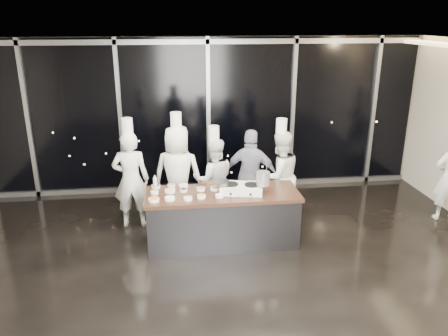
# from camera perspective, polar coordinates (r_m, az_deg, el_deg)

# --- Properties ---
(ground) EXTENTS (9.00, 9.00, 0.00)m
(ground) POSITION_cam_1_polar(r_m,az_deg,el_deg) (6.61, 0.74, -13.45)
(ground) COLOR black
(ground) RESTS_ON ground
(room_shell) EXTENTS (9.02, 7.02, 3.21)m
(room_shell) POSITION_cam_1_polar(r_m,az_deg,el_deg) (5.75, 2.58, 5.91)
(room_shell) COLOR beige
(room_shell) RESTS_ON ground
(window_wall) EXTENTS (8.90, 0.11, 3.20)m
(window_wall) POSITION_cam_1_polar(r_m,az_deg,el_deg) (9.19, -2.08, 6.80)
(window_wall) COLOR black
(window_wall) RESTS_ON ground
(demo_counter) EXTENTS (2.46, 0.86, 0.90)m
(demo_counter) POSITION_cam_1_polar(r_m,az_deg,el_deg) (7.17, -0.21, -6.54)
(demo_counter) COLOR #323237
(demo_counter) RESTS_ON ground
(stove) EXTENTS (0.74, 0.53, 0.14)m
(stove) POSITION_cam_1_polar(r_m,az_deg,el_deg) (6.99, 2.27, -2.66)
(stove) COLOR silver
(stove) RESTS_ON demo_counter
(frying_pan) EXTENTS (0.47, 0.30, 0.04)m
(frying_pan) POSITION_cam_1_polar(r_m,az_deg,el_deg) (6.97, -0.44, -1.87)
(frying_pan) COLOR gray
(frying_pan) RESTS_ON stove
(stock_pot) EXTENTS (0.25, 0.25, 0.21)m
(stock_pot) POSITION_cam_1_polar(r_m,az_deg,el_deg) (6.91, 5.11, -1.37)
(stock_pot) COLOR #ABABAE
(stock_pot) RESTS_ON stove
(prep_bowls) EXTENTS (1.39, 0.70, 0.05)m
(prep_bowls) POSITION_cam_1_polar(r_m,az_deg,el_deg) (6.96, -5.07, -3.17)
(prep_bowls) COLOR white
(prep_bowls) RESTS_ON demo_counter
(squeeze_bottle) EXTENTS (0.06, 0.06, 0.24)m
(squeeze_bottle) POSITION_cam_1_polar(r_m,az_deg,el_deg) (7.21, -8.98, -1.82)
(squeeze_bottle) COLOR silver
(squeeze_bottle) RESTS_ON demo_counter
(chef_far_left) EXTENTS (0.65, 0.44, 1.96)m
(chef_far_left) POSITION_cam_1_polar(r_m,az_deg,el_deg) (7.78, -12.05, -1.38)
(chef_far_left) COLOR silver
(chef_far_left) RESTS_ON ground
(chef_left) EXTENTS (0.99, 0.77, 2.02)m
(chef_left) POSITION_cam_1_polar(r_m,az_deg,el_deg) (7.83, -6.04, -0.78)
(chef_left) COLOR silver
(chef_left) RESTS_ON ground
(chef_center) EXTENTS (0.77, 0.61, 1.77)m
(chef_center) POSITION_cam_1_polar(r_m,az_deg,el_deg) (7.91, -1.30, -1.44)
(chef_center) COLOR silver
(chef_center) RESTS_ON ground
(guest) EXTENTS (1.07, 0.73, 1.69)m
(guest) POSITION_cam_1_polar(r_m,az_deg,el_deg) (7.93, 3.56, -0.92)
(guest) COLOR black
(guest) RESTS_ON ground
(chef_right) EXTENTS (0.96, 0.85, 1.89)m
(chef_right) POSITION_cam_1_polar(r_m,az_deg,el_deg) (7.95, 7.23, -1.00)
(chef_right) COLOR silver
(chef_right) RESTS_ON ground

